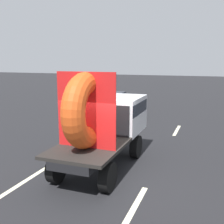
% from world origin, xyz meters
% --- Properties ---
extents(ground_plane, '(120.00, 120.00, 0.00)m').
position_xyz_m(ground_plane, '(0.00, 0.00, 0.00)').
color(ground_plane, black).
extents(flatbed_truck, '(2.02, 4.84, 3.39)m').
position_xyz_m(flatbed_truck, '(-0.33, 0.97, 1.67)').
color(flatbed_truck, black).
rests_on(flatbed_truck, ground_plane).
extents(distant_sedan, '(1.73, 4.04, 1.32)m').
position_xyz_m(distant_sedan, '(-3.95, 11.21, 0.71)').
color(distant_sedan, black).
rests_on(distant_sedan, ground_plane).
extents(lane_dash_left_near, '(0.16, 2.82, 0.01)m').
position_xyz_m(lane_dash_left_near, '(-2.14, -1.35, 0.00)').
color(lane_dash_left_near, beige).
rests_on(lane_dash_left_near, ground_plane).
extents(lane_dash_left_far, '(0.16, 2.37, 0.01)m').
position_xyz_m(lane_dash_left_far, '(-2.14, 6.64, 0.00)').
color(lane_dash_left_far, beige).
rests_on(lane_dash_left_far, ground_plane).
extents(lane_dash_right_near, '(0.16, 2.32, 0.01)m').
position_xyz_m(lane_dash_right_near, '(1.49, -1.56, 0.00)').
color(lane_dash_right_near, beige).
rests_on(lane_dash_right_near, ground_plane).
extents(lane_dash_right_far, '(0.16, 2.23, 0.01)m').
position_xyz_m(lane_dash_right_far, '(1.49, 6.72, 0.00)').
color(lane_dash_right_far, beige).
rests_on(lane_dash_right_far, ground_plane).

